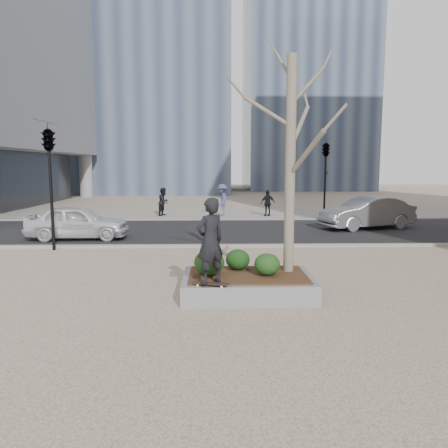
{
  "coord_description": "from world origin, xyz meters",
  "views": [
    {
      "loc": [
        0.21,
        -9.89,
        2.99
      ],
      "look_at": [
        0.5,
        2.0,
        1.4
      ],
      "focal_mm": 35.0,
      "sensor_mm": 36.0,
      "label": 1
    }
  ],
  "objects_px": {
    "skateboarder": "(210,241)",
    "police_car": "(78,222)",
    "skateboard": "(210,285)",
    "planter": "(247,285)"
  },
  "relations": [
    {
      "from": "skateboarder",
      "to": "police_car",
      "type": "distance_m",
      "value": 10.34
    },
    {
      "from": "planter",
      "to": "skateboard",
      "type": "distance_m",
      "value": 1.26
    },
    {
      "from": "skateboarder",
      "to": "police_car",
      "type": "xyz_separation_m",
      "value": [
        -5.46,
        8.75,
        -0.72
      ]
    },
    {
      "from": "skateboarder",
      "to": "skateboard",
      "type": "bearing_deg",
      "value": -35.24
    },
    {
      "from": "planter",
      "to": "skateboard",
      "type": "xyz_separation_m",
      "value": [
        -0.86,
        -0.88,
        0.26
      ]
    },
    {
      "from": "planter",
      "to": "skateboarder",
      "type": "height_order",
      "value": "skateboarder"
    },
    {
      "from": "skateboard",
      "to": "police_car",
      "type": "xyz_separation_m",
      "value": [
        -5.46,
        8.75,
        0.23
      ]
    },
    {
      "from": "planter",
      "to": "police_car",
      "type": "xyz_separation_m",
      "value": [
        -6.32,
        7.87,
        0.49
      ]
    },
    {
      "from": "skateboard",
      "to": "skateboarder",
      "type": "xyz_separation_m",
      "value": [
        0.0,
        0.0,
        0.94
      ]
    },
    {
      "from": "skateboard",
      "to": "skateboarder",
      "type": "relative_size",
      "value": 0.43
    }
  ]
}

